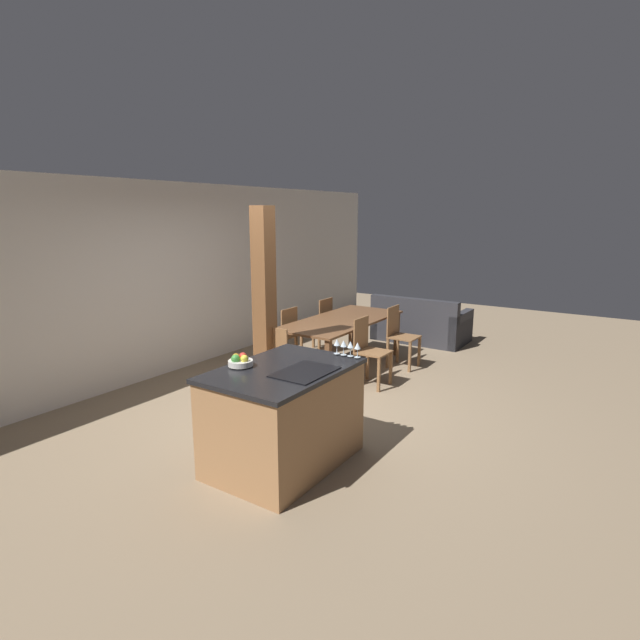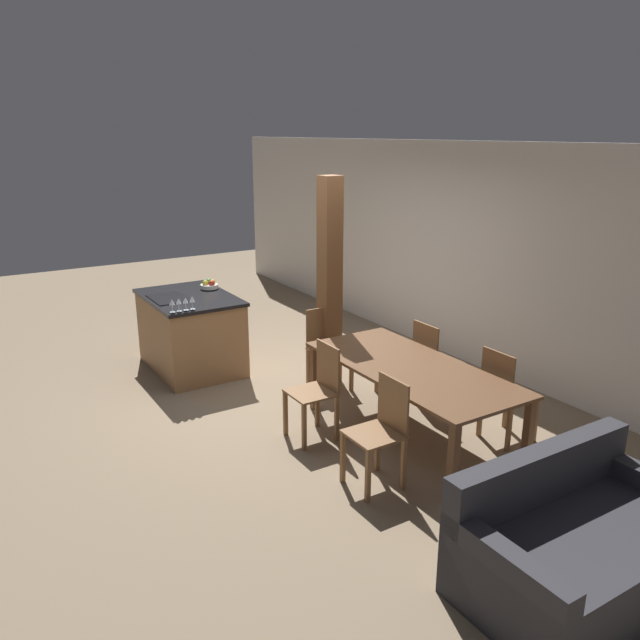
{
  "view_description": "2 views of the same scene",
  "coord_description": "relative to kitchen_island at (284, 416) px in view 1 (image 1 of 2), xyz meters",
  "views": [
    {
      "loc": [
        -4.52,
        -3.18,
        2.27
      ],
      "look_at": [
        0.6,
        0.2,
        0.95
      ],
      "focal_mm": 28.0,
      "sensor_mm": 36.0,
      "label": 1
    },
    {
      "loc": [
        5.8,
        -3.01,
        2.81
      ],
      "look_at": [
        0.6,
        0.2,
        0.95
      ],
      "focal_mm": 35.0,
      "sensor_mm": 36.0,
      "label": 2
    }
  ],
  "objects": [
    {
      "name": "dining_chair_near_right",
      "position": [
        3.33,
        0.37,
        0.02
      ],
      "size": [
        0.4,
        0.4,
        0.91
      ],
      "color": "brown",
      "rests_on": "ground_plane"
    },
    {
      "name": "wine_glass_far",
      "position": [
        0.62,
        -0.26,
        0.58
      ],
      "size": [
        0.06,
        0.06,
        0.15
      ],
      "color": "silver",
      "rests_on": "kitchen_island"
    },
    {
      "name": "wine_glass_near",
      "position": [
        0.62,
        -0.41,
        0.58
      ],
      "size": [
        0.06,
        0.06,
        0.15
      ],
      "color": "silver",
      "rests_on": "kitchen_island"
    },
    {
      "name": "dining_chair_far_right",
      "position": [
        3.33,
        1.81,
        0.02
      ],
      "size": [
        0.4,
        0.4,
        0.91
      ],
      "rotation": [
        0.0,
        0.0,
        3.14
      ],
      "color": "brown",
      "rests_on": "ground_plane"
    },
    {
      "name": "dining_chair_near_left",
      "position": [
        2.34,
        0.37,
        0.02
      ],
      "size": [
        0.4,
        0.4,
        0.91
      ],
      "color": "brown",
      "rests_on": "ground_plane"
    },
    {
      "name": "timber_post",
      "position": [
        1.22,
        1.22,
        0.71
      ],
      "size": [
        0.21,
        0.21,
        2.35
      ],
      "color": "brown",
      "rests_on": "ground_plane"
    },
    {
      "name": "wall_back",
      "position": [
        1.16,
        3.08,
        0.89
      ],
      "size": [
        11.2,
        0.08,
        2.7
      ],
      "color": "silver",
      "rests_on": "ground_plane"
    },
    {
      "name": "kitchen_island",
      "position": [
        0.0,
        0.0,
        0.0
      ],
      "size": [
        1.38,
        0.96,
        0.93
      ],
      "color": "#9E7047",
      "rests_on": "ground_plane"
    },
    {
      "name": "fruit_bowl",
      "position": [
        -0.18,
        0.34,
        0.51
      ],
      "size": [
        0.22,
        0.22,
        0.11
      ],
      "color": "silver",
      "rests_on": "kitchen_island"
    },
    {
      "name": "wine_glass_end",
      "position": [
        0.62,
        -0.18,
        0.58
      ],
      "size": [
        0.06,
        0.06,
        0.15
      ],
      "color": "silver",
      "rests_on": "kitchen_island"
    },
    {
      "name": "dining_chair_head_end",
      "position": [
        1.36,
        1.09,
        0.02
      ],
      "size": [
        0.4,
        0.4,
        0.91
      ],
      "rotation": [
        0.0,
        0.0,
        1.57
      ],
      "color": "brown",
      "rests_on": "ground_plane"
    },
    {
      "name": "dining_chair_far_left",
      "position": [
        2.34,
        1.81,
        0.02
      ],
      "size": [
        0.4,
        0.4,
        0.91
      ],
      "rotation": [
        0.0,
        0.0,
        3.14
      ],
      "color": "brown",
      "rests_on": "ground_plane"
    },
    {
      "name": "couch",
      "position": [
        4.97,
        0.71,
        -0.18
      ],
      "size": [
        0.93,
        1.61,
        0.82
      ],
      "rotation": [
        0.0,
        0.0,
        1.57
      ],
      "color": "#2D2D33",
      "rests_on": "ground_plane"
    },
    {
      "name": "dining_table",
      "position": [
        2.83,
        1.09,
        0.19
      ],
      "size": [
        2.19,
        0.97,
        0.73
      ],
      "color": "brown",
      "rests_on": "ground_plane"
    },
    {
      "name": "ground_plane",
      "position": [
        1.16,
        0.56,
        -0.46
      ],
      "size": [
        16.0,
        16.0,
        0.0
      ],
      "primitive_type": "plane",
      "color": "#847056"
    },
    {
      "name": "wine_glass_middle",
      "position": [
        0.62,
        -0.33,
        0.58
      ],
      "size": [
        0.06,
        0.06,
        0.15
      ],
      "color": "silver",
      "rests_on": "kitchen_island"
    }
  ]
}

